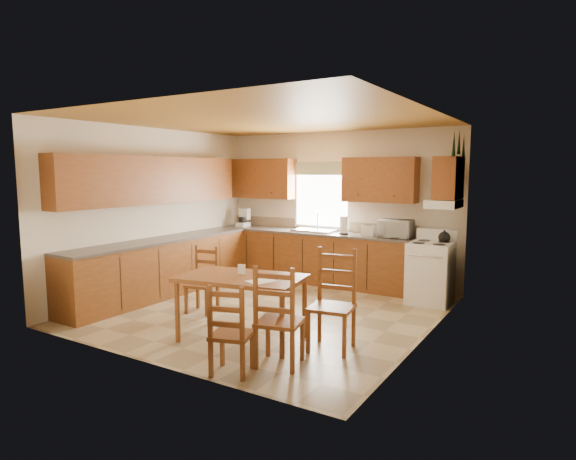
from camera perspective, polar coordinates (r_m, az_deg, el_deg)
The scene contains 35 objects.
floor at distance 7.04m, azimuth -2.34°, elevation -9.50°, with size 4.50×4.50×0.00m, color tan.
ceiling at distance 6.79m, azimuth -2.46°, elevation 12.91°, with size 4.50×4.50×0.00m, color #9D6A24.
wall_left at distance 8.25m, azimuth -15.53°, elevation 2.22°, with size 4.50×4.50×0.00m, color beige.
wall_right at distance 5.85m, azimuth 16.26°, elevation 0.34°, with size 4.50×4.50×0.00m, color beige.
wall_back at distance 8.74m, azimuth 5.83°, elevation 2.69°, with size 4.50×4.50×0.00m, color beige.
wall_front at distance 5.08m, azimuth -16.64°, elevation -0.64°, with size 4.50×4.50×0.00m, color beige.
lower_cab_back at distance 8.76m, azimuth 2.69°, elevation -3.27°, with size 3.75×0.60×0.88m, color brown.
lower_cab_left at distance 8.05m, azimuth -14.63°, elevation -4.41°, with size 0.60×3.60×0.88m, color brown.
counter_back at distance 8.69m, azimuth 2.71°, elevation -0.29°, with size 3.75×0.63×0.04m, color #4E453F.
counter_left at distance 7.98m, azimuth -14.73°, elevation -1.16°, with size 0.63×3.60×0.04m, color #4E453F.
backsplash at distance 8.93m, azimuth 3.60°, elevation 0.62°, with size 3.75×0.01×0.18m, color #867058.
upper_cab_back_left at distance 9.35m, azimuth -3.21°, elevation 6.10°, with size 1.41×0.33×0.75m, color brown.
upper_cab_back_right at distance 8.23m, azimuth 10.83°, elevation 5.86°, with size 1.25×0.33×0.75m, color brown.
upper_cab_left at distance 8.00m, azimuth -15.62°, elevation 5.70°, with size 0.33×3.60×0.75m, color brown.
upper_cab_stove at distance 7.46m, azimuth 18.48°, elevation 5.87°, with size 0.33×0.62×0.62m, color brown.
range_hood at distance 7.48m, azimuth 17.99°, elevation 2.98°, with size 0.44×0.62×0.12m, color silver.
window_frame at distance 8.83m, azimuth 4.00°, elevation 4.06°, with size 1.13×0.02×1.18m, color silver.
window_pane at distance 8.83m, azimuth 3.99°, elevation 4.06°, with size 1.05×0.01×1.10m, color white.
window_valance at distance 8.79m, azimuth 3.94°, elevation 7.30°, with size 1.19×0.01×0.24m, color #435B31.
sink_basin at distance 8.65m, azimuth 3.14°, elevation -0.06°, with size 0.75×0.45×0.04m, color silver.
pine_decal_a at distance 7.12m, azimuth 19.07°, elevation 9.68°, with size 0.22×0.22×0.36m, color #163715.
pine_decal_b at distance 7.44m, azimuth 19.62°, elevation 9.83°, with size 0.22×0.22×0.36m, color #163715.
pine_decal_c at distance 7.75m, azimuth 20.10°, elevation 9.39°, with size 0.22×0.22×0.36m, color #163715.
stove at distance 7.62m, azimuth 16.51°, elevation -4.98°, with size 0.62×0.63×0.91m, color silver.
coffeemaker at distance 9.48m, azimuth -5.36°, elevation 1.35°, with size 0.18×0.22×0.31m, color silver.
paper_towel at distance 8.34m, azimuth 6.61°, elevation 0.56°, with size 0.13×0.13×0.31m, color white.
toaster at distance 8.17m, azimuth 9.41°, elevation -0.08°, with size 0.21×0.14×0.18m, color silver.
microwave at distance 8.04m, azimuth 12.65°, elevation 0.15°, with size 0.49×0.35×0.29m, color silver.
dining_table at distance 5.80m, azimuth -5.49°, elevation -9.19°, with size 1.45×0.83×0.77m, color brown.
chair_near_left at distance 4.87m, azimuth -6.69°, elevation -11.53°, with size 0.38×0.37×0.91m, color brown.
chair_near_right at distance 5.01m, azimuth -1.01°, elevation -10.06°, with size 0.44×0.42×1.06m, color brown.
chair_far_left at distance 6.95m, azimuth -10.19°, elevation -5.89°, with size 0.39×0.37×0.92m, color brown.
chair_far_right at distance 5.43m, azimuth 5.20°, elevation -8.39°, with size 0.47×0.45×1.12m, color brown.
table_paper at distance 5.42m, azimuth -3.16°, elevation -6.06°, with size 0.23×0.31×0.00m, color white.
table_card at distance 5.78m, azimuth -5.53°, elevation -4.67°, with size 0.09×0.02×0.12m, color white.
Camera 1 is at (3.75, -5.61, 2.00)m, focal length 30.00 mm.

